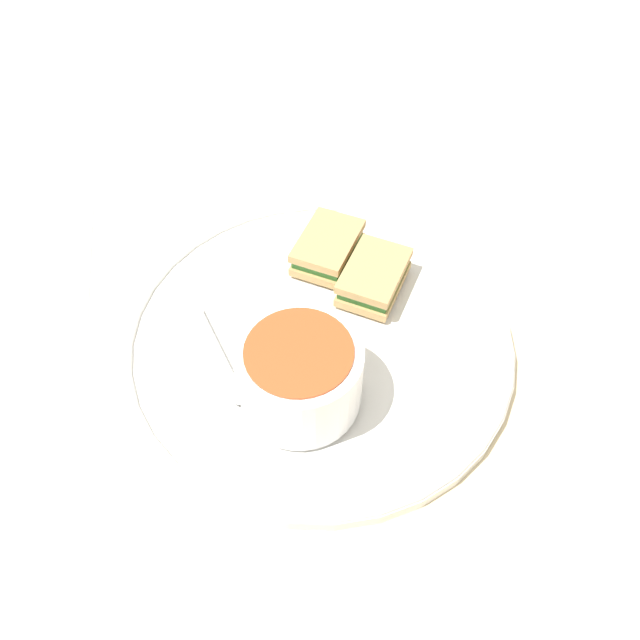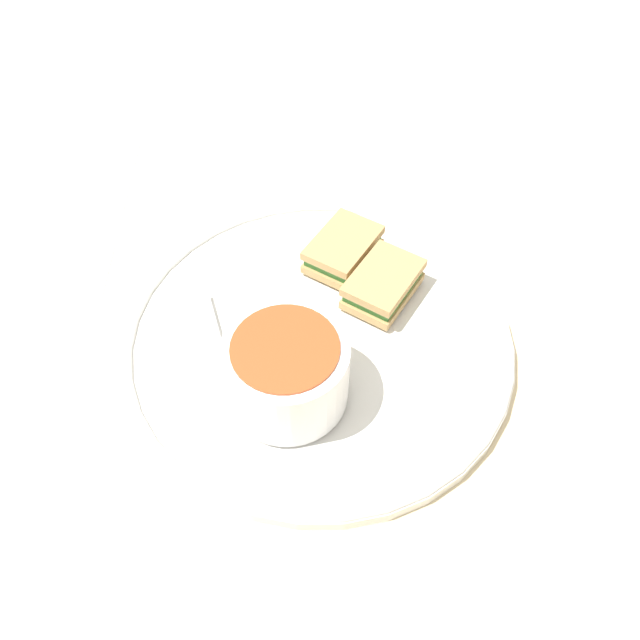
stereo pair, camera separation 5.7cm
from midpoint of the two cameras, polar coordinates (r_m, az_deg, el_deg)
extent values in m
plane|color=beige|center=(0.60, 2.72, -2.34)|extent=(2.40, 2.40, 0.00)
cylinder|color=white|center=(0.60, 2.74, -1.97)|extent=(0.37, 0.37, 0.01)
torus|color=white|center=(0.59, 2.77, -1.50)|extent=(0.36, 0.36, 0.01)
cylinder|color=white|center=(0.55, 0.07, -6.72)|extent=(0.06, 0.06, 0.01)
cylinder|color=white|center=(0.52, 0.08, -4.96)|extent=(0.10, 0.10, 0.07)
cylinder|color=#B74C23|center=(0.49, 0.08, -2.88)|extent=(0.09, 0.09, 0.01)
cube|color=silver|center=(0.59, -6.85, -1.04)|extent=(0.02, 0.09, 0.00)
ellipsoid|color=silver|center=(0.56, -5.53, -5.39)|extent=(0.03, 0.04, 0.01)
cube|color=tan|center=(0.62, 8.37, 2.54)|extent=(0.09, 0.10, 0.01)
cube|color=#33702D|center=(0.61, 8.47, 3.12)|extent=(0.08, 0.09, 0.01)
cube|color=tan|center=(0.61, 8.58, 3.72)|extent=(0.09, 0.10, 0.01)
cube|color=tan|center=(0.65, 4.64, 5.73)|extent=(0.09, 0.10, 0.01)
cube|color=#33702D|center=(0.64, 4.70, 6.33)|extent=(0.08, 0.09, 0.01)
cube|color=tan|center=(0.63, 4.75, 6.94)|extent=(0.09, 0.10, 0.01)
cube|color=white|center=(0.78, -22.32, 8.68)|extent=(0.21, 0.29, 0.00)
camera|label=1|loc=(0.03, -87.13, 3.60)|focal=35.00mm
camera|label=2|loc=(0.03, 92.87, -3.60)|focal=35.00mm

